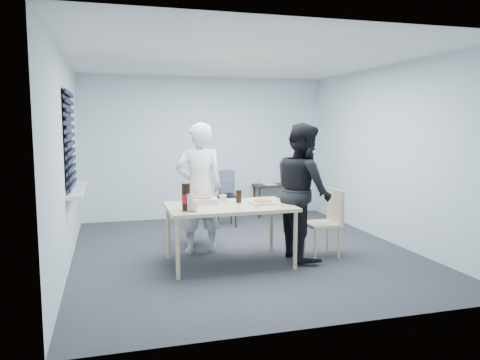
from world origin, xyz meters
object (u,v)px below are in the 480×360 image
object	(u,v)px
dining_table	(229,210)
backpack	(225,183)
mug_a	(193,207)
person_white	(199,188)
person_black	(303,191)
chair_right	(328,218)
chair_far	(199,209)
mug_b	(223,198)
soda_bottle	(186,197)
stool	(225,202)
side_table	(277,188)

from	to	relation	value
dining_table	backpack	distance (m)	2.14
dining_table	mug_a	xyz separation A→B (m)	(-0.51, -0.29, 0.11)
backpack	mug_a	size ratio (longest dim) A/B	3.51
person_white	person_black	size ratio (longest dim) A/B	1.00
dining_table	person_white	distance (m)	0.71
chair_right	chair_far	bearing A→B (deg)	144.89
mug_b	soda_bottle	bearing A→B (deg)	-139.05
dining_table	mug_a	bearing A→B (deg)	-150.24
backpack	mug_a	bearing A→B (deg)	-111.94
chair_right	person_black	world-z (taller)	person_black
dining_table	person_white	world-z (taller)	person_white
chair_right	backpack	size ratio (longest dim) A/B	2.06
person_black	backpack	world-z (taller)	person_black
person_black	stool	size ratio (longest dim) A/B	3.30
chair_far	backpack	size ratio (longest dim) A/B	2.06
chair_far	person_black	xyz separation A→B (m)	(1.18, -1.08, 0.37)
mug_b	person_black	bearing A→B (deg)	-14.69
person_white	backpack	xyz separation A→B (m)	(0.72, 1.45, -0.14)
chair_far	chair_right	size ratio (longest dim) A/B	1.00
person_white	soda_bottle	xyz separation A→B (m)	(-0.32, -0.86, 0.02)
mug_a	soda_bottle	size ratio (longest dim) A/B	0.39
chair_far	chair_right	xyz separation A→B (m)	(1.54, -1.08, 0.00)
person_black	soda_bottle	world-z (taller)	person_black
person_white	mug_a	distance (m)	0.97
dining_table	chair_far	bearing A→B (deg)	99.67
person_white	person_black	xyz separation A→B (m)	(1.24, -0.64, 0.00)
dining_table	soda_bottle	size ratio (longest dim) A/B	4.83
mug_a	backpack	bearing A→B (deg)	67.87
chair_far	chair_right	bearing A→B (deg)	-35.11
stool	backpack	world-z (taller)	backpack
backpack	chair_right	bearing A→B (deg)	-66.66
side_table	chair_far	bearing A→B (deg)	-137.55
chair_far	mug_a	size ratio (longest dim) A/B	7.24
chair_far	person_black	world-z (taller)	person_black
backpack	soda_bottle	world-z (taller)	soda_bottle
soda_bottle	chair_far	bearing A→B (deg)	73.35
person_black	mug_a	bearing A→B (deg)	101.08
person_black	stool	distance (m)	2.22
stool	mug_b	distance (m)	1.94
chair_far	person_black	size ratio (longest dim) A/B	0.50
person_black	mug_b	xyz separation A→B (m)	(-1.01, 0.26, -0.09)
dining_table	mug_a	world-z (taller)	mug_a
chair_right	person_black	bearing A→B (deg)	-179.62
chair_far	side_table	xyz separation A→B (m)	(1.85, 1.69, 0.01)
side_table	chair_right	bearing A→B (deg)	-96.31
backpack	person_white	bearing A→B (deg)	-116.02
stool	mug_b	world-z (taller)	mug_b
mug_a	person_white	bearing A→B (deg)	74.75
chair_right	mug_a	distance (m)	1.91
chair_far	dining_table	bearing A→B (deg)	-80.33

